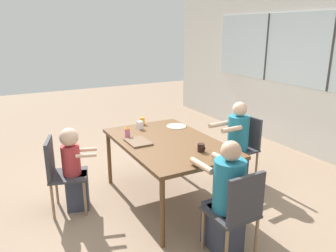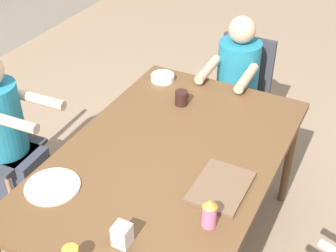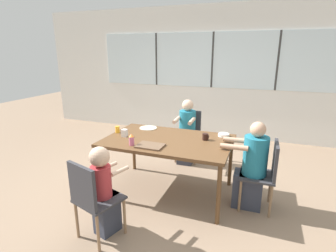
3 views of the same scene
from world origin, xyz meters
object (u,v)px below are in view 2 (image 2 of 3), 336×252
(chair_for_woman_green_shirt, at_px, (242,86))
(sippy_cup, at_px, (209,212))
(person_woman_green_shirt, at_px, (234,99))
(bowl_white_shallow, at_px, (163,77))
(person_man_blue_shirt, at_px, (9,144))
(milk_carton_small, at_px, (122,235))
(coffee_mug, at_px, (182,98))

(chair_for_woman_green_shirt, xyz_separation_m, sippy_cup, (-1.56, -0.39, 0.32))
(person_woman_green_shirt, relative_size, bowl_white_shallow, 7.38)
(person_man_blue_shirt, xyz_separation_m, sippy_cup, (-0.28, -1.42, 0.33))
(sippy_cup, distance_m, milk_carton_small, 0.37)
(person_woman_green_shirt, bearing_deg, sippy_cup, 104.27)
(coffee_mug, distance_m, sippy_cup, 0.95)
(milk_carton_small, bearing_deg, person_woman_green_shirt, 4.08)
(person_man_blue_shirt, bearing_deg, sippy_cup, 75.82)
(chair_for_woman_green_shirt, relative_size, person_man_blue_shirt, 0.79)
(person_woman_green_shirt, height_order, sippy_cup, person_woman_green_shirt)
(chair_for_woman_green_shirt, height_order, milk_carton_small, chair_for_woman_green_shirt)
(coffee_mug, relative_size, milk_carton_small, 0.86)
(sippy_cup, xyz_separation_m, bowl_white_shallow, (1.00, 0.74, -0.05))
(coffee_mug, bearing_deg, chair_for_woman_green_shirt, -9.07)
(coffee_mug, bearing_deg, person_woman_green_shirt, -11.81)
(coffee_mug, distance_m, milk_carton_small, 1.08)
(chair_for_woman_green_shirt, height_order, person_woman_green_shirt, person_woman_green_shirt)
(milk_carton_small, distance_m, bowl_white_shallow, 1.33)
(person_man_blue_shirt, height_order, sippy_cup, person_man_blue_shirt)
(person_woman_green_shirt, relative_size, person_man_blue_shirt, 1.00)
(chair_for_woman_green_shirt, xyz_separation_m, person_woman_green_shirt, (-0.16, -0.00, -0.02))
(person_woman_green_shirt, height_order, milk_carton_small, person_woman_green_shirt)
(coffee_mug, height_order, bowl_white_shallow, coffee_mug)
(person_man_blue_shirt, bearing_deg, coffee_mug, 116.50)
(chair_for_woman_green_shirt, bearing_deg, milk_carton_small, 92.63)
(coffee_mug, height_order, sippy_cup, sippy_cup)
(sippy_cup, relative_size, milk_carton_small, 1.44)
(person_man_blue_shirt, bearing_deg, person_woman_green_shirt, 134.03)
(person_man_blue_shirt, height_order, milk_carton_small, person_man_blue_shirt)
(person_man_blue_shirt, bearing_deg, chair_for_woman_green_shirt, 138.01)
(bowl_white_shallow, bearing_deg, sippy_cup, -143.37)
(person_woman_green_shirt, xyz_separation_m, bowl_white_shallow, (-0.40, 0.35, 0.28))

